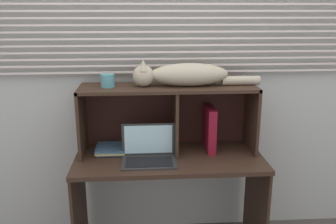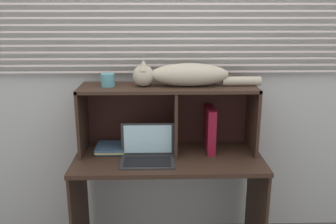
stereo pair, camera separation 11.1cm
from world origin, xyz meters
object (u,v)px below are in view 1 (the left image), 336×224
object	(u,v)px
laptop	(149,153)
book_stack	(111,149)
cat	(184,75)
small_basket	(108,81)
binder_upright	(210,129)

from	to	relation	value
laptop	book_stack	xyz separation A→B (m)	(-0.26, 0.17, -0.03)
book_stack	cat	bearing A→B (deg)	0.06
cat	small_basket	size ratio (longest dim) A/B	9.48
laptop	book_stack	size ratio (longest dim) A/B	1.58
cat	binder_upright	xyz separation A→B (m)	(0.19, 0.00, -0.38)
small_basket	binder_upright	bearing A→B (deg)	0.00
cat	laptop	bearing A→B (deg)	-145.32
laptop	binder_upright	distance (m)	0.47
cat	small_basket	world-z (taller)	cat
binder_upright	small_basket	distance (m)	0.78
binder_upright	book_stack	distance (m)	0.70
cat	small_basket	bearing A→B (deg)	180.00
laptop	binder_upright	xyz separation A→B (m)	(0.43, 0.17, 0.11)
cat	binder_upright	world-z (taller)	cat
binder_upright	cat	bearing A→B (deg)	-180.00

